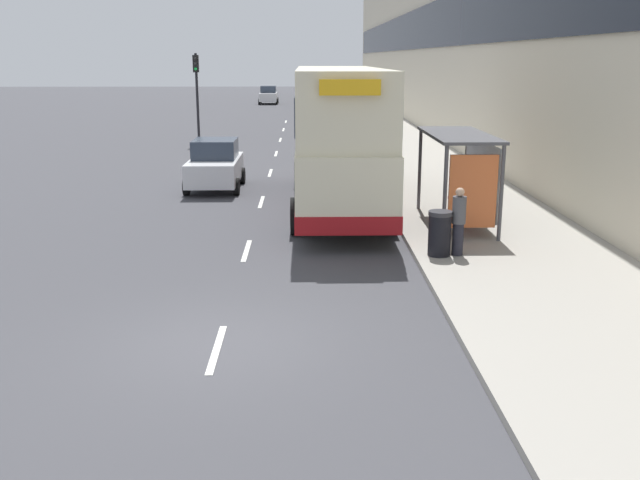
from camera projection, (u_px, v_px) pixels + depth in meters
ground_plane at (218, 344)px, 11.81m from camera, size 220.00×220.00×0.00m
pavement at (378, 126)px, 49.21m from camera, size 5.00×93.00×0.14m
terrace_facade at (440, 18)px, 47.52m from camera, size 3.10×93.00×14.40m
lane_mark_0 at (217, 349)px, 11.57m from camera, size 0.12×2.00×0.01m
lane_mark_1 at (247, 251)px, 17.48m from camera, size 0.12×2.00×0.01m
lane_mark_2 at (261, 202)px, 23.39m from camera, size 0.12×2.00×0.01m
lane_mark_3 at (270, 173)px, 29.30m from camera, size 0.12×2.00×0.01m
lane_mark_4 at (276, 154)px, 35.21m from camera, size 0.12×2.00×0.01m
lane_mark_5 at (280, 140)px, 41.12m from camera, size 0.12×2.00×0.01m
lane_mark_6 at (283, 130)px, 47.02m from camera, size 0.12×2.00×0.01m
lane_mark_7 at (286, 122)px, 52.93m from camera, size 0.12×2.00×0.01m
bus_shelter at (466, 163)px, 19.06m from camera, size 1.60×4.20×2.48m
double_decker_bus_near at (338, 135)px, 21.98m from camera, size 2.85×11.37×4.30m
car_0 at (268, 95)px, 73.30m from camera, size 1.96×3.81×1.82m
car_1 at (215, 165)px, 25.57m from camera, size 1.92×3.81×1.77m
pedestrian_at_shelter at (488, 168)px, 23.98m from camera, size 0.34×0.34×1.71m
pedestrian_1 at (478, 191)px, 19.86m from camera, size 0.34×0.34×1.70m
pedestrian_2 at (459, 221)px, 16.41m from camera, size 0.31×0.31×1.59m
litter_bin at (440, 233)px, 16.44m from camera, size 0.55×0.55×1.05m
traffic_light_far_kerb at (197, 83)px, 38.37m from camera, size 0.30×0.32×4.85m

